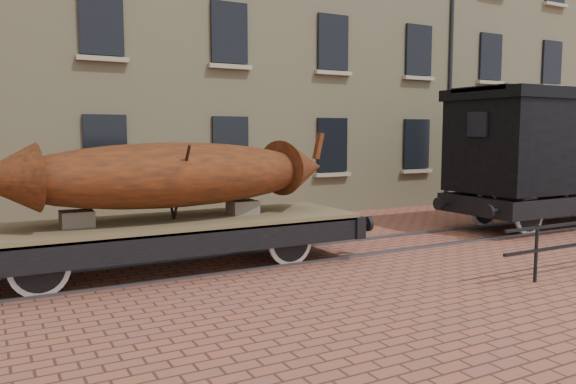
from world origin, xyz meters
TOP-DOWN VIEW (x-y plane):
  - ground at (0.00, 0.00)m, footprint 90.00×90.00m
  - warehouse_cream at (3.00, 9.99)m, footprint 40.00×10.19m
  - rail_track at (0.00, 0.00)m, footprint 30.00×1.52m
  - flatcar_wagon at (-2.39, 0.00)m, footprint 8.24×2.24m
  - iron_boat at (-2.24, 0.00)m, footprint 6.84×2.26m
  - goods_van at (8.71, 0.00)m, footprint 7.21×2.63m

SIDE VIEW (x-z plane):
  - ground at x=0.00m, z-range 0.00..0.00m
  - rail_track at x=0.00m, z-range 0.00..0.06m
  - flatcar_wagon at x=-2.39m, z-range 0.15..1.40m
  - iron_boat at x=-2.24m, z-range 1.00..2.62m
  - goods_van at x=8.71m, z-range 0.47..4.20m
  - warehouse_cream at x=3.00m, z-range 0.00..14.00m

